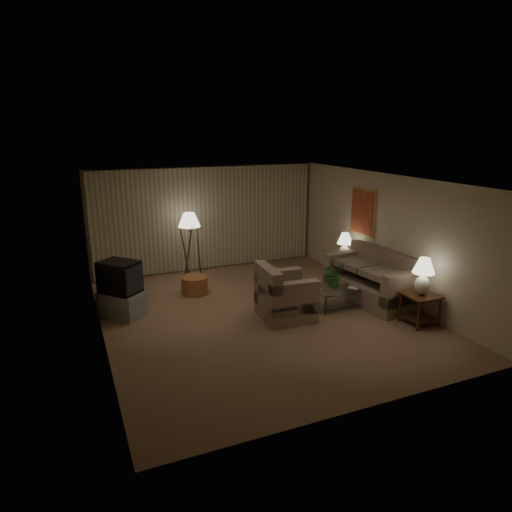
{
  "coord_description": "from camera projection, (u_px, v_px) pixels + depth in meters",
  "views": [
    {
      "loc": [
        -3.41,
        -7.85,
        3.66
      ],
      "look_at": [
        0.19,
        0.6,
        1.05
      ],
      "focal_mm": 32.0,
      "sensor_mm": 36.0,
      "label": 1
    }
  ],
  "objects": [
    {
      "name": "armchair",
      "position": [
        286.0,
        297.0,
        8.96
      ],
      "size": [
        1.15,
        1.1,
        0.86
      ],
      "rotation": [
        0.0,
        0.0,
        1.5
      ],
      "color": "gray",
      "rests_on": "ground"
    },
    {
      "name": "side_table_near",
      "position": [
        420.0,
        303.0,
        8.68
      ],
      "size": [
        0.6,
        0.6,
        0.6
      ],
      "color": "#331C0E",
      "rests_on": "ground"
    },
    {
      "name": "sofa",
      "position": [
        370.0,
        282.0,
        9.82
      ],
      "size": [
        2.22,
        1.47,
        0.88
      ],
      "rotation": [
        0.0,
        0.0,
        -1.45
      ],
      "color": "gray",
      "rests_on": "ground"
    },
    {
      "name": "tv_cabinet",
      "position": [
        122.0,
        304.0,
        9.1
      ],
      "size": [
        1.39,
        1.39,
        0.5
      ],
      "primitive_type": "cube",
      "rotation": [
        0.0,
        0.0,
        -0.86
      ],
      "color": "#97979A",
      "rests_on": "ground"
    },
    {
      "name": "book",
      "position": [
        352.0,
        289.0,
        9.42
      ],
      "size": [
        0.25,
        0.27,
        0.02
      ],
      "primitive_type": "imported",
      "rotation": [
        0.0,
        0.0,
        0.61
      ],
      "color": "olive",
      "rests_on": "coffee_table"
    },
    {
      "name": "ground",
      "position": [
        259.0,
        314.0,
        9.23
      ],
      "size": [
        7.0,
        7.0,
        0.0
      ],
      "primitive_type": "plane",
      "color": "olive",
      "rests_on": "ground"
    },
    {
      "name": "side_table_far",
      "position": [
        344.0,
        267.0,
        10.99
      ],
      "size": [
        0.49,
        0.41,
        0.6
      ],
      "color": "#331C0E",
      "rests_on": "ground"
    },
    {
      "name": "room_shell",
      "position": [
        233.0,
        216.0,
        10.09
      ],
      "size": [
        6.04,
        7.02,
        2.72
      ],
      "color": "beige",
      "rests_on": "ground"
    },
    {
      "name": "ottoman",
      "position": [
        195.0,
        285.0,
        10.32
      ],
      "size": [
        0.72,
        0.72,
        0.4
      ],
      "primitive_type": "cylinder",
      "rotation": [
        0.0,
        0.0,
        0.23
      ],
      "color": "#AB633A",
      "rests_on": "ground"
    },
    {
      "name": "table_lamp_far",
      "position": [
        345.0,
        244.0,
        10.83
      ],
      "size": [
        0.37,
        0.37,
        0.64
      ],
      "color": "white",
      "rests_on": "side_table_far"
    },
    {
      "name": "flowers",
      "position": [
        334.0,
        272.0,
        9.25
      ],
      "size": [
        0.58,
        0.53,
        0.53
      ],
      "primitive_type": "imported",
      "rotation": [
        0.0,
        0.0,
        0.28
      ],
      "color": "#2D662F",
      "rests_on": "vase"
    },
    {
      "name": "vase",
      "position": [
        333.0,
        288.0,
        9.34
      ],
      "size": [
        0.16,
        0.16,
        0.14
      ],
      "primitive_type": "imported",
      "rotation": [
        0.0,
        0.0,
        0.31
      ],
      "color": "white",
      "rests_on": "coffee_table"
    },
    {
      "name": "crt_tv",
      "position": [
        119.0,
        277.0,
        8.94
      ],
      "size": [
        1.26,
        1.26,
        0.63
      ],
      "primitive_type": "cube",
      "rotation": [
        0.0,
        0.0,
        -0.86
      ],
      "color": "black",
      "rests_on": "tv_cabinet"
    },
    {
      "name": "coffee_table",
      "position": [
        339.0,
        296.0,
        9.45
      ],
      "size": [
        1.01,
        0.55,
        0.41
      ],
      "color": "silver",
      "rests_on": "ground"
    },
    {
      "name": "floor_lamp",
      "position": [
        190.0,
        244.0,
        11.22
      ],
      "size": [
        0.54,
        0.54,
        1.65
      ],
      "color": "#331C0E",
      "rests_on": "ground"
    },
    {
      "name": "table_lamp_near",
      "position": [
        423.0,
        273.0,
        8.52
      ],
      "size": [
        0.41,
        0.41,
        0.71
      ],
      "color": "white",
      "rests_on": "side_table_near"
    }
  ]
}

